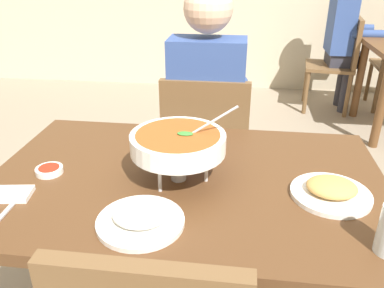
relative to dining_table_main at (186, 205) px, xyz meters
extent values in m
cube|color=#51331C|center=(0.00, 0.00, 0.09)|extent=(1.30, 0.84, 0.04)
cylinder|color=#51331C|center=(-0.59, 0.36, -0.28)|extent=(0.07, 0.07, 0.71)
cylinder|color=#51331C|center=(0.59, 0.36, -0.28)|extent=(0.07, 0.07, 0.71)
cube|color=brown|center=(0.00, 0.80, -0.21)|extent=(0.44, 0.44, 0.03)
cube|color=brown|center=(0.00, 0.60, 0.03)|extent=(0.42, 0.04, 0.45)
cylinder|color=brown|center=(0.19, 0.99, -0.43)|extent=(0.04, 0.04, 0.42)
cylinder|color=brown|center=(-0.19, 0.99, -0.43)|extent=(0.04, 0.04, 0.42)
cylinder|color=brown|center=(0.19, 0.61, -0.43)|extent=(0.04, 0.04, 0.42)
cylinder|color=brown|center=(-0.19, 0.61, -0.43)|extent=(0.04, 0.04, 0.42)
cylinder|color=#2D2D38|center=(0.10, 0.82, -0.42)|extent=(0.10, 0.10, 0.45)
cylinder|color=#2D2D38|center=(-0.10, 0.82, -0.42)|extent=(0.10, 0.10, 0.45)
cube|color=#2D2D38|center=(0.00, 0.78, -0.13)|extent=(0.32, 0.32, 0.12)
cube|color=#334C8C|center=(0.00, 0.70, 0.18)|extent=(0.36, 0.20, 0.50)
sphere|color=beige|center=(0.00, 0.70, 0.56)|extent=(0.22, 0.22, 0.22)
cylinder|color=#334C8C|center=(0.16, 0.90, 0.13)|extent=(0.08, 0.28, 0.08)
cylinder|color=#334C8C|center=(-0.16, 0.90, 0.13)|extent=(0.08, 0.28, 0.08)
cylinder|color=silver|center=(0.07, -0.01, 0.16)|extent=(0.01, 0.01, 0.10)
cylinder|color=silver|center=(-0.07, 0.06, 0.16)|extent=(0.01, 0.01, 0.10)
cylinder|color=silver|center=(-0.07, -0.09, 0.16)|extent=(0.01, 0.01, 0.10)
torus|color=silver|center=(-0.02, -0.01, 0.21)|extent=(0.21, 0.21, 0.01)
cylinder|color=#B2B2B7|center=(-0.02, -0.01, 0.13)|extent=(0.05, 0.05, 0.04)
cone|color=orange|center=(-0.02, -0.01, 0.16)|extent=(0.02, 0.02, 0.04)
cylinder|color=white|center=(-0.02, -0.01, 0.24)|extent=(0.30, 0.30, 0.06)
cylinder|color=#994C1E|center=(-0.02, -0.01, 0.27)|extent=(0.26, 0.26, 0.01)
ellipsoid|color=#388433|center=(0.00, -0.01, 0.27)|extent=(0.05, 0.03, 0.01)
cylinder|color=silver|center=(0.07, 0.01, 0.30)|extent=(0.18, 0.01, 0.13)
cylinder|color=white|center=(-0.09, -0.26, 0.12)|extent=(0.24, 0.24, 0.01)
ellipsoid|color=white|center=(-0.09, -0.26, 0.14)|extent=(0.15, 0.13, 0.04)
cylinder|color=white|center=(0.45, -0.05, 0.12)|extent=(0.24, 0.24, 0.01)
ellipsoid|color=tan|center=(0.45, -0.05, 0.14)|extent=(0.15, 0.13, 0.04)
cylinder|color=white|center=(-0.46, -0.03, 0.12)|extent=(0.09, 0.09, 0.02)
cylinder|color=maroon|center=(-0.46, -0.03, 0.13)|extent=(0.07, 0.07, 0.01)
cube|color=white|center=(-0.51, -0.18, 0.12)|extent=(0.13, 0.10, 0.02)
cube|color=silver|center=(-0.48, -0.23, 0.11)|extent=(0.02, 0.17, 0.01)
cylinder|color=brown|center=(1.26, 1.94, -0.28)|extent=(0.07, 0.07, 0.71)
cylinder|color=brown|center=(1.26, 2.62, -0.28)|extent=(0.07, 0.07, 0.71)
cube|color=brown|center=(1.00, 2.80, -0.21)|extent=(0.49, 0.49, 0.03)
cube|color=brown|center=(1.20, 2.77, 0.03)|extent=(0.09, 0.42, 0.45)
cylinder|color=brown|center=(0.84, 3.01, -0.43)|extent=(0.04, 0.04, 0.42)
cylinder|color=brown|center=(0.79, 2.63, -0.43)|extent=(0.04, 0.04, 0.42)
cylinder|color=brown|center=(1.22, 2.96, -0.43)|extent=(0.04, 0.04, 0.42)
cylinder|color=brown|center=(1.17, 2.59, -0.43)|extent=(0.04, 0.04, 0.42)
cylinder|color=brown|center=(1.50, 3.12, -0.43)|extent=(0.04, 0.04, 0.42)
cylinder|color=brown|center=(1.48, 2.74, -0.43)|extent=(0.04, 0.04, 0.42)
cylinder|color=#2D2D38|center=(1.18, 2.73, -0.42)|extent=(0.10, 0.10, 0.45)
cylinder|color=#2D2D38|center=(1.18, 2.93, -0.42)|extent=(0.10, 0.10, 0.45)
cube|color=#2D2D38|center=(1.14, 2.83, -0.13)|extent=(0.32, 0.32, 0.12)
cube|color=#334C8C|center=(1.06, 2.83, 0.18)|extent=(0.20, 0.36, 0.50)
cylinder|color=#334C8C|center=(1.26, 2.67, 0.13)|extent=(0.28, 0.08, 0.08)
cylinder|color=#334C8C|center=(1.26, 2.99, 0.13)|extent=(0.28, 0.08, 0.08)
camera|label=1|loc=(0.16, -1.10, 0.77)|focal=36.55mm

